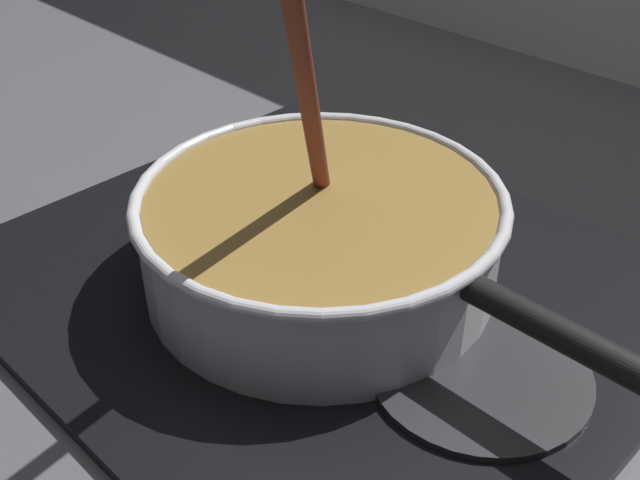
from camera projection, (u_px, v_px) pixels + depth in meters
name	position (u px, v px, depth m)	size (l,w,h in m)	color
ground	(156.00, 396.00, 0.60)	(2.40, 1.60, 0.04)	#4C4C51
hob_plate	(320.00, 285.00, 0.67)	(0.56, 0.48, 0.01)	black
burner_ring	(320.00, 276.00, 0.67)	(0.20, 0.20, 0.01)	#592D0C
spare_burner	(479.00, 372.00, 0.57)	(0.17, 0.17, 0.01)	#262628
cooking_pan	(321.00, 235.00, 0.64)	(0.46, 0.31, 0.31)	silver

